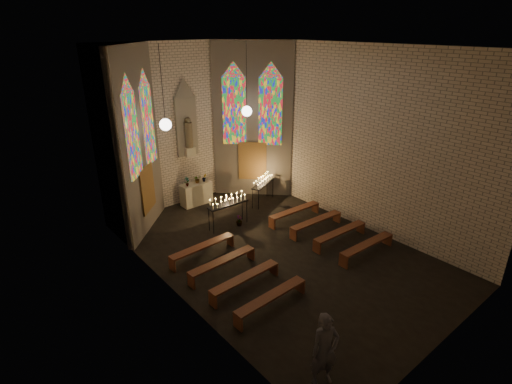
% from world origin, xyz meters
% --- Properties ---
extents(floor, '(12.00, 12.00, 0.00)m').
position_xyz_m(floor, '(0.00, 0.00, 0.00)').
color(floor, black).
rests_on(floor, ground).
extents(room, '(8.22, 12.43, 7.00)m').
position_xyz_m(room, '(-0.00, 3.37, 3.72)').
color(room, beige).
rests_on(room, ground).
extents(altar, '(1.40, 0.60, 1.00)m').
position_xyz_m(altar, '(0.00, 5.45, 0.50)').
color(altar, beige).
rests_on(altar, ground).
extents(flower_vase_left, '(0.26, 0.20, 0.44)m').
position_xyz_m(flower_vase_left, '(-0.47, 5.37, 1.22)').
color(flower_vase_left, '#4C723F').
rests_on(flower_vase_left, altar).
extents(flower_vase_center, '(0.32, 0.28, 0.36)m').
position_xyz_m(flower_vase_center, '(0.10, 5.45, 1.18)').
color(flower_vase_center, '#4C723F').
rests_on(flower_vase_center, altar).
extents(flower_vase_right, '(0.25, 0.22, 0.38)m').
position_xyz_m(flower_vase_right, '(0.43, 5.38, 1.19)').
color(flower_vase_right, '#4C723F').
rests_on(flower_vase_right, altar).
extents(aisle_flower_pot, '(0.33, 0.33, 0.44)m').
position_xyz_m(aisle_flower_pot, '(0.18, 2.50, 0.22)').
color(aisle_flower_pot, '#4C723F').
rests_on(aisle_flower_pot, ground).
extents(votive_stand_left, '(1.74, 0.47, 1.26)m').
position_xyz_m(votive_stand_left, '(-0.20, 2.72, 1.09)').
color(votive_stand_left, black).
rests_on(votive_stand_left, ground).
extents(votive_stand_right, '(1.64, 1.00, 1.19)m').
position_xyz_m(votive_stand_right, '(2.40, 3.60, 1.02)').
color(votive_stand_right, black).
rests_on(votive_stand_right, ground).
extents(pew_left_0, '(2.53, 0.44, 0.48)m').
position_xyz_m(pew_left_0, '(-2.27, 1.41, 0.39)').
color(pew_left_0, '#5A2B19').
rests_on(pew_left_0, ground).
extents(pew_right_0, '(2.53, 0.44, 0.48)m').
position_xyz_m(pew_right_0, '(2.27, 1.41, 0.39)').
color(pew_right_0, '#5A2B19').
rests_on(pew_right_0, ground).
extents(pew_left_1, '(2.53, 0.44, 0.48)m').
position_xyz_m(pew_left_1, '(-2.27, 0.21, 0.39)').
color(pew_left_1, '#5A2B19').
rests_on(pew_left_1, ground).
extents(pew_right_1, '(2.53, 0.44, 0.48)m').
position_xyz_m(pew_right_1, '(2.27, 0.21, 0.39)').
color(pew_right_1, '#5A2B19').
rests_on(pew_right_1, ground).
extents(pew_left_2, '(2.53, 0.44, 0.48)m').
position_xyz_m(pew_left_2, '(-2.27, -0.99, 0.39)').
color(pew_left_2, '#5A2B19').
rests_on(pew_left_2, ground).
extents(pew_right_2, '(2.53, 0.44, 0.48)m').
position_xyz_m(pew_right_2, '(2.27, -0.99, 0.39)').
color(pew_right_2, '#5A2B19').
rests_on(pew_right_2, ground).
extents(pew_left_3, '(2.53, 0.44, 0.48)m').
position_xyz_m(pew_left_3, '(-2.27, -2.19, 0.39)').
color(pew_left_3, '#5A2B19').
rests_on(pew_left_3, ground).
extents(pew_right_3, '(2.53, 0.44, 0.48)m').
position_xyz_m(pew_right_3, '(2.27, -2.19, 0.39)').
color(pew_right_3, '#5A2B19').
rests_on(pew_right_3, ground).
extents(visitor, '(0.79, 0.65, 1.87)m').
position_xyz_m(visitor, '(-3.05, -4.84, 0.93)').
color(visitor, '#484751').
rests_on(visitor, ground).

